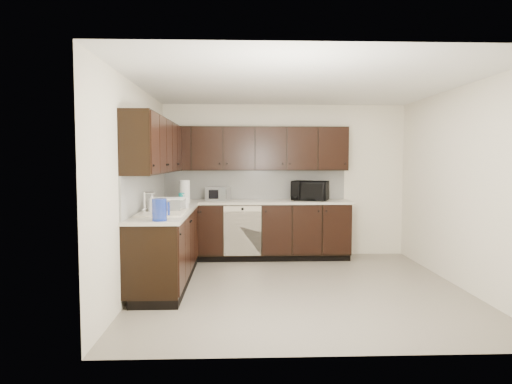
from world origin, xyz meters
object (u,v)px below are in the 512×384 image
at_px(microwave, 310,191).
at_px(storage_bin, 168,205).
at_px(sink, 163,218).
at_px(blue_pitcher, 159,210).
at_px(toaster_oven, 218,194).

bearing_deg(microwave, storage_bin, -124.67).
height_order(sink, storage_bin, sink).
xyz_separation_m(storage_bin, blue_pitcher, (0.06, -0.93, 0.04)).
distance_m(sink, storage_bin, 0.28).
height_order(microwave, blue_pitcher, microwave).
xyz_separation_m(microwave, toaster_oven, (-1.48, 0.02, -0.05)).
xyz_separation_m(toaster_oven, blue_pitcher, (-0.51, -2.43, 0.01)).
relative_size(sink, storage_bin, 2.02).
relative_size(sink, toaster_oven, 2.37).
xyz_separation_m(toaster_oven, storage_bin, (-0.57, -1.50, -0.03)).
relative_size(microwave, storage_bin, 1.39).
bearing_deg(blue_pitcher, sink, 82.83).
relative_size(storage_bin, blue_pitcher, 1.72).
bearing_deg(toaster_oven, blue_pitcher, -83.41).
distance_m(microwave, toaster_oven, 1.48).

